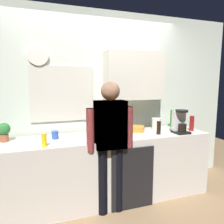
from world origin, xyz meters
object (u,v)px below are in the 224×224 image
object	(u,v)px
cup_blue_mug	(55,135)
storage_canister	(156,124)
potted_plant	(4,131)
person_guest	(110,137)
coffee_maker	(180,123)
mixing_bowl	(137,129)
person_at_sink	(110,137)
bottle_dark_sauce	(159,128)
bottle_olive_oil	(92,126)
bottle_red_vinegar	(192,123)
bottle_clear_soda	(173,119)
dish_soap	(44,140)

from	to	relation	value
cup_blue_mug	storage_canister	distance (m)	1.49
potted_plant	person_guest	distance (m)	1.28
cup_blue_mug	person_guest	bearing A→B (deg)	-31.81
coffee_maker	mixing_bowl	world-z (taller)	coffee_maker
cup_blue_mug	person_at_sink	bearing A→B (deg)	-31.81
bottle_dark_sauce	storage_canister	distance (m)	0.30
bottle_olive_oil	bottle_red_vinegar	xyz separation A→B (m)	(1.45, -0.19, -0.02)
bottle_dark_sauce	potted_plant	size ratio (longest dim) A/B	0.78
bottle_dark_sauce	bottle_red_vinegar	distance (m)	0.57
coffee_maker	person_guest	world-z (taller)	person_guest
bottle_red_vinegar	bottle_olive_oil	bearing A→B (deg)	172.50
mixing_bowl	person_guest	size ratio (longest dim) A/B	0.14
bottle_clear_soda	mixing_bowl	size ratio (longest dim) A/B	1.27
bottle_olive_oil	bottle_clear_soda	xyz separation A→B (m)	(1.31, 0.07, 0.01)
bottle_red_vinegar	person_guest	xyz separation A→B (m)	(-1.32, -0.20, -0.04)
bottle_clear_soda	cup_blue_mug	world-z (taller)	bottle_clear_soda
potted_plant	storage_canister	size ratio (longest dim) A/B	1.35
mixing_bowl	cup_blue_mug	bearing A→B (deg)	-178.57
storage_canister	bottle_clear_soda	bearing A→B (deg)	3.40
cup_blue_mug	bottle_clear_soda	bearing A→B (deg)	2.67
coffee_maker	bottle_dark_sauce	world-z (taller)	coffee_maker
bottle_dark_sauce	dish_soap	distance (m)	1.50
bottle_clear_soda	cup_blue_mug	bearing A→B (deg)	-177.33
potted_plant	person_at_sink	xyz separation A→B (m)	(1.20, -0.44, -0.07)
mixing_bowl	person_at_sink	world-z (taller)	person_at_sink
person_guest	coffee_maker	bearing A→B (deg)	-159.52
person_at_sink	potted_plant	bearing A→B (deg)	171.63
mixing_bowl	potted_plant	world-z (taller)	potted_plant
bottle_red_vinegar	person_at_sink	distance (m)	1.34
mixing_bowl	potted_plant	size ratio (longest dim) A/B	0.96
bottle_dark_sauce	mixing_bowl	bearing A→B (deg)	132.34
bottle_olive_oil	potted_plant	bearing A→B (deg)	177.19
bottle_clear_soda	person_at_sink	bearing A→B (deg)	-158.68
bottle_clear_soda	storage_canister	distance (m)	0.31
bottle_dark_sauce	dish_soap	xyz separation A→B (m)	(-1.49, -0.09, -0.01)
person_at_sink	bottle_clear_soda	bearing A→B (deg)	33.24
potted_plant	storage_canister	bearing A→B (deg)	0.04
person_guest	dish_soap	bearing A→B (deg)	6.97
mixing_bowl	coffee_maker	bearing A→B (deg)	-25.67
bottle_clear_soda	person_guest	xyz separation A→B (m)	(-1.18, -0.46, -0.07)
person_guest	cup_blue_mug	bearing A→B (deg)	-19.08
coffee_maker	person_at_sink	bearing A→B (deg)	-172.25
bottle_red_vinegar	person_at_sink	size ratio (longest dim) A/B	0.14
person_at_sink	person_guest	bearing A→B (deg)	0.00
potted_plant	person_at_sink	bearing A→B (deg)	-20.29
bottle_olive_oil	mixing_bowl	size ratio (longest dim) A/B	1.14
bottle_dark_sauce	bottle_olive_oil	size ratio (longest dim) A/B	0.72
potted_plant	dish_soap	distance (m)	0.59
potted_plant	person_at_sink	distance (m)	1.28
coffee_maker	person_guest	distance (m)	1.09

